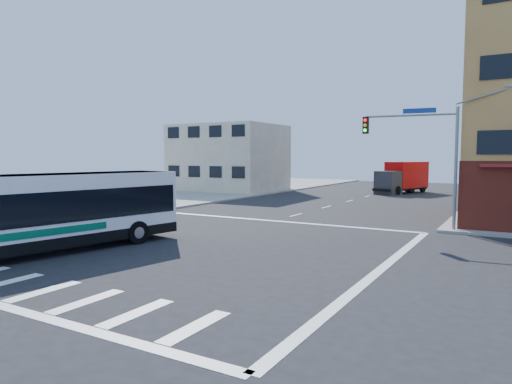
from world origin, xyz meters
The scene contains 11 objects.
ground centered at (0.00, 0.00, 0.00)m, with size 120.00×120.00×0.00m, color black.
sidewalk_nw centered at (-35.00, 35.00, 0.07)m, with size 50.00×50.00×0.15m, color gray.
building_west centered at (-17.02, 29.98, 4.01)m, with size 12.06×10.06×8.00m.
signal_mast_ne centered at (9.08, 10.62, 4.98)m, with size 7.91×1.13×8.07m.
street_tree_a centered at (11.90, 27.92, 3.59)m, with size 3.60×3.60×5.53m.
street_tree_b centered at (11.90, 35.92, 3.75)m, with size 3.80×3.80×5.79m.
street_tree_c centered at (11.90, 43.92, 3.46)m, with size 3.40×3.40×5.29m.
street_tree_d centered at (11.90, 51.92, 3.88)m, with size 4.00×4.00×6.03m.
transit_bus centered at (-4.14, -4.63, 1.89)m, with size 5.17×13.33×3.86m.
box_truck centered at (2.26, 36.95, 1.74)m, with size 4.81×8.29×3.59m.
parked_car centered at (10.88, 26.35, 0.79)m, with size 1.87×4.66×1.59m, color #C18D3E.
Camera 1 is at (13.86, -16.86, 4.26)m, focal length 32.00 mm.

